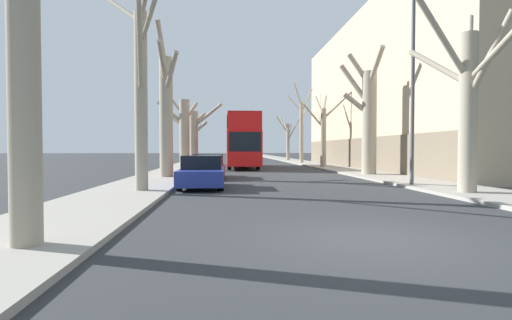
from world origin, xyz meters
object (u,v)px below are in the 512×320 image
object	(u,v)px
street_tree_right_2	(324,132)
street_tree_right_4	(288,138)
street_tree_left_2	(166,110)
street_tree_left_4	(194,134)
street_tree_right_0	(467,99)
parked_car_0	(202,173)
street_tree_left_0	(25,10)
street_tree_left_1	(141,89)
street_tree_left_3	(183,131)
double_decker_bus	(242,139)
street_tree_right_3	(302,128)
lamp_post	(411,73)
parked_car_1	(208,167)
street_tree_right_1	(368,117)

from	to	relation	value
street_tree_right_2	street_tree_right_4	bearing A→B (deg)	89.72
street_tree_left_2	street_tree_left_4	distance (m)	17.12
street_tree_right_0	parked_car_0	world-z (taller)	street_tree_right_0
street_tree_right_4	street_tree_left_0	bearing A→B (deg)	-103.72
street_tree_left_1	street_tree_left_3	size ratio (longest dim) A/B	1.42
street_tree_right_0	double_decker_bus	bearing A→B (deg)	108.22
street_tree_left_4	street_tree_right_3	distance (m)	12.54
street_tree_left_1	street_tree_left_4	xyz separation A→B (m)	(0.04, 24.43, -0.76)
street_tree_right_3	street_tree_right_4	world-z (taller)	street_tree_right_3
street_tree_left_4	street_tree_right_2	world-z (taller)	street_tree_left_4
street_tree_left_1	street_tree_left_4	world-z (taller)	street_tree_left_1
street_tree_left_0	street_tree_right_0	bearing A→B (deg)	30.55
lamp_post	street_tree_left_3	bearing A→B (deg)	127.32
street_tree_right_4	parked_car_1	size ratio (longest dim) A/B	1.39
street_tree_right_4	parked_car_0	distance (m)	38.85
double_decker_bus	parked_car_0	xyz separation A→B (m)	(-2.40, -17.82, -1.86)
parked_car_1	street_tree_left_4	bearing A→B (deg)	97.00
parked_car_0	street_tree_right_2	bearing A→B (deg)	61.03
street_tree_left_0	street_tree_left_1	world-z (taller)	street_tree_left_1
street_tree_left_0	street_tree_right_2	distance (m)	29.77
street_tree_left_3	street_tree_left_1	bearing A→B (deg)	-89.41
street_tree_left_4	parked_car_0	size ratio (longest dim) A/B	1.65
street_tree_left_0	street_tree_right_0	size ratio (longest dim) A/B	1.08
parked_car_1	lamp_post	size ratio (longest dim) A/B	0.51
street_tree_right_1	street_tree_right_3	xyz separation A→B (m)	(-0.09, 20.64, 0.43)
double_decker_bus	lamp_post	xyz separation A→B (m)	(6.44, -18.26, 2.35)
street_tree_left_1	street_tree_right_0	xyz separation A→B (m)	(11.50, -1.47, -0.44)
street_tree_right_2	street_tree_right_3	bearing A→B (deg)	89.87
street_tree_right_2	street_tree_right_3	size ratio (longest dim) A/B	0.73
street_tree_left_2	parked_car_0	size ratio (longest dim) A/B	2.09
street_tree_left_4	lamp_post	size ratio (longest dim) A/B	0.75
street_tree_left_1	parked_car_0	xyz separation A→B (m)	(2.08, 2.04, -3.19)
street_tree_right_1	street_tree_left_3	bearing A→B (deg)	147.62
street_tree_left_1	lamp_post	world-z (taller)	lamp_post
street_tree_left_4	street_tree_right_0	xyz separation A→B (m)	(11.47, -25.90, 0.33)
parked_car_1	street_tree_right_3	bearing A→B (deg)	66.24
street_tree_right_2	lamp_post	distance (m)	17.60
street_tree_left_0	street_tree_right_4	distance (m)	49.32
street_tree_left_4	lamp_post	distance (m)	25.35
street_tree_left_3	street_tree_left_4	xyz separation A→B (m)	(0.20, 8.28, 0.09)
street_tree_left_4	street_tree_right_1	world-z (taller)	street_tree_right_1
street_tree_right_0	street_tree_right_2	world-z (taller)	street_tree_right_0
street_tree_right_4	parked_car_0	size ratio (longest dim) A/B	1.58
parked_car_1	lamp_post	xyz separation A→B (m)	(8.84, -6.16, 4.21)
street_tree_left_1	street_tree_left_2	size ratio (longest dim) A/B	0.93
street_tree_right_1	lamp_post	size ratio (longest dim) A/B	0.85
street_tree_left_3	double_decker_bus	bearing A→B (deg)	38.64
street_tree_left_0	lamp_post	size ratio (longest dim) A/B	0.86
street_tree_left_1	street_tree_right_0	distance (m)	11.60
street_tree_right_0	street_tree_right_1	bearing A→B (deg)	89.17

